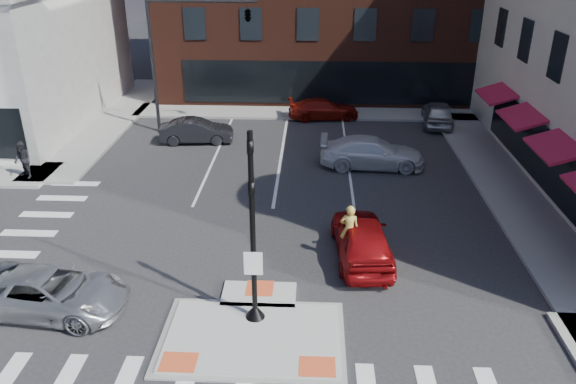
{
  "coord_description": "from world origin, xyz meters",
  "views": [
    {
      "loc": [
        1.66,
        -13.51,
        10.85
      ],
      "look_at": [
        0.77,
        5.45,
        2.0
      ],
      "focal_mm": 35.0,
      "sensor_mm": 36.0,
      "label": 1
    }
  ],
  "objects_px": {
    "bg_car_silver": "(438,113)",
    "pedestrian_a": "(23,160)",
    "silver_suv": "(49,292)",
    "white_pickup": "(372,153)",
    "cyclist": "(349,244)",
    "red_sedan": "(362,238)",
    "bg_car_red": "(323,109)",
    "bg_car_dark": "(196,131)"
  },
  "relations": [
    {
      "from": "silver_suv",
      "to": "bg_car_silver",
      "type": "xyz_separation_m",
      "value": [
        15.71,
        19.41,
        0.05
      ]
    },
    {
      "from": "silver_suv",
      "to": "cyclist",
      "type": "relative_size",
      "value": 2.19
    },
    {
      "from": "silver_suv",
      "to": "red_sedan",
      "type": "distance_m",
      "value": 10.58
    },
    {
      "from": "white_pickup",
      "to": "silver_suv",
      "type": "bearing_deg",
      "value": 140.36
    },
    {
      "from": "silver_suv",
      "to": "bg_car_silver",
      "type": "relative_size",
      "value": 1.14
    },
    {
      "from": "white_pickup",
      "to": "bg_car_dark",
      "type": "bearing_deg",
      "value": 73.7
    },
    {
      "from": "pedestrian_a",
      "to": "bg_car_red",
      "type": "bearing_deg",
      "value": 70.8
    },
    {
      "from": "red_sedan",
      "to": "bg_car_red",
      "type": "relative_size",
      "value": 1.06
    },
    {
      "from": "bg_car_dark",
      "to": "bg_car_red",
      "type": "xyz_separation_m",
      "value": [
        7.17,
        4.71,
        -0.03
      ]
    },
    {
      "from": "bg_car_silver",
      "to": "silver_suv",
      "type": "bearing_deg",
      "value": 57.93
    },
    {
      "from": "silver_suv",
      "to": "red_sedan",
      "type": "xyz_separation_m",
      "value": [
        9.94,
        3.61,
        0.11
      ]
    },
    {
      "from": "silver_suv",
      "to": "red_sedan",
      "type": "height_order",
      "value": "red_sedan"
    },
    {
      "from": "bg_car_red",
      "to": "bg_car_silver",
      "type": "bearing_deg",
      "value": -104.42
    },
    {
      "from": "silver_suv",
      "to": "pedestrian_a",
      "type": "height_order",
      "value": "pedestrian_a"
    },
    {
      "from": "pedestrian_a",
      "to": "red_sedan",
      "type": "bearing_deg",
      "value": 12.7
    },
    {
      "from": "bg_car_dark",
      "to": "bg_car_silver",
      "type": "distance_m",
      "value": 14.66
    },
    {
      "from": "bg_car_dark",
      "to": "pedestrian_a",
      "type": "bearing_deg",
      "value": 123.41
    },
    {
      "from": "white_pickup",
      "to": "cyclist",
      "type": "distance_m",
      "value": 9.29
    },
    {
      "from": "silver_suv",
      "to": "bg_car_dark",
      "type": "distance_m",
      "value": 15.66
    },
    {
      "from": "white_pickup",
      "to": "bg_car_red",
      "type": "xyz_separation_m",
      "value": [
        -2.35,
        7.89,
        -0.11
      ]
    },
    {
      "from": "red_sedan",
      "to": "pedestrian_a",
      "type": "xyz_separation_m",
      "value": [
        -15.5,
        6.27,
        0.26
      ]
    },
    {
      "from": "cyclist",
      "to": "pedestrian_a",
      "type": "height_order",
      "value": "cyclist"
    },
    {
      "from": "bg_car_red",
      "to": "pedestrian_a",
      "type": "bearing_deg",
      "value": 118.93
    },
    {
      "from": "red_sedan",
      "to": "pedestrian_a",
      "type": "height_order",
      "value": "pedestrian_a"
    },
    {
      "from": "red_sedan",
      "to": "bg_car_silver",
      "type": "xyz_separation_m",
      "value": [
        5.77,
        15.8,
        -0.06
      ]
    },
    {
      "from": "bg_car_silver",
      "to": "pedestrian_a",
      "type": "relative_size",
      "value": 2.4
    },
    {
      "from": "bg_car_red",
      "to": "silver_suv",
      "type": "bearing_deg",
      "value": 149.56
    },
    {
      "from": "bg_car_silver",
      "to": "cyclist",
      "type": "distance_m",
      "value": 17.32
    },
    {
      "from": "bg_car_silver",
      "to": "pedestrian_a",
      "type": "xyz_separation_m",
      "value": [
        -21.27,
        -9.53,
        0.32
      ]
    },
    {
      "from": "silver_suv",
      "to": "pedestrian_a",
      "type": "distance_m",
      "value": 11.34
    },
    {
      "from": "red_sedan",
      "to": "cyclist",
      "type": "distance_m",
      "value": 0.61
    },
    {
      "from": "cyclist",
      "to": "pedestrian_a",
      "type": "bearing_deg",
      "value": -18.84
    },
    {
      "from": "bg_car_dark",
      "to": "bg_car_silver",
      "type": "height_order",
      "value": "bg_car_silver"
    },
    {
      "from": "white_pickup",
      "to": "cyclist",
      "type": "height_order",
      "value": "cyclist"
    },
    {
      "from": "bg_car_silver",
      "to": "white_pickup",
      "type": "bearing_deg",
      "value": 63.46
    },
    {
      "from": "white_pickup",
      "to": "cyclist",
      "type": "bearing_deg",
      "value": 171.94
    },
    {
      "from": "silver_suv",
      "to": "cyclist",
      "type": "xyz_separation_m",
      "value": [
        9.44,
        3.26,
        0.07
      ]
    },
    {
      "from": "red_sedan",
      "to": "silver_suv",
      "type": "bearing_deg",
      "value": 15.67
    },
    {
      "from": "bg_car_silver",
      "to": "bg_car_red",
      "type": "height_order",
      "value": "bg_car_silver"
    },
    {
      "from": "bg_car_silver",
      "to": "cyclist",
      "type": "xyz_separation_m",
      "value": [
        -6.27,
        -16.15,
        0.02
      ]
    },
    {
      "from": "bg_car_silver",
      "to": "pedestrian_a",
      "type": "distance_m",
      "value": 23.31
    },
    {
      "from": "white_pickup",
      "to": "pedestrian_a",
      "type": "xyz_separation_m",
      "value": [
        -16.64,
        -2.53,
        0.3
      ]
    }
  ]
}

